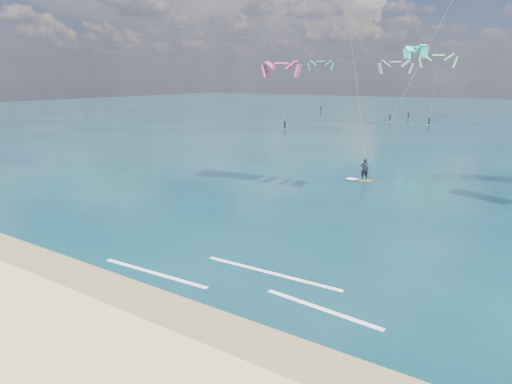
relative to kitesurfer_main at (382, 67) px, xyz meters
The scene contains 6 objects.
ground 17.63m from the kitesurfer_main, 91.32° to the left, with size 320.00×320.00×0.00m, color tan.
wet_sand_strip 24.43m from the kitesurfer_main, 90.86° to the right, with size 320.00×2.40×0.01m, color olive.
sea 79.25m from the kitesurfer_main, 90.25° to the left, with size 320.00×200.00×0.04m, color #082530.
kitesurfer_main is the anchor object (origin of this frame).
shoreline_foam 21.20m from the kitesurfer_main, 88.23° to the right, with size 13.96×3.64×0.01m.
distant_kites 57.68m from the kitesurfer_main, 101.52° to the left, with size 78.33×43.59×14.98m.
Camera 1 is at (12.05, -9.00, 9.12)m, focal length 32.00 mm.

